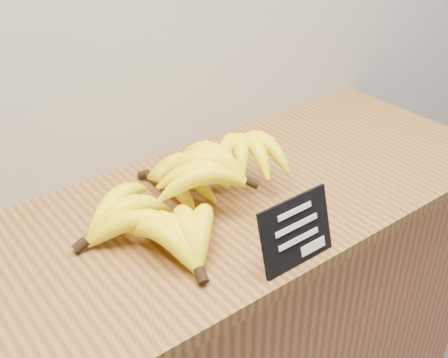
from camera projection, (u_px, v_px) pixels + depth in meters
counter_top at (209, 212)px, 1.17m from camera, size 1.43×0.54×0.03m
chalkboard_sign at (296, 231)px, 0.99m from camera, size 0.16×0.04×0.12m
banana_pile at (183, 192)px, 1.11m from camera, size 0.52×0.38×0.13m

